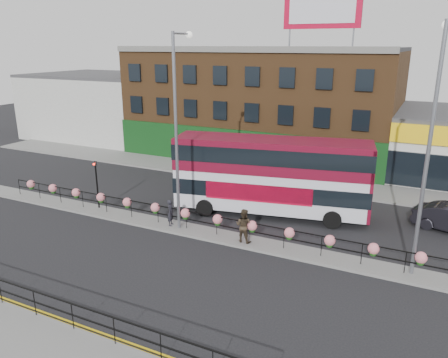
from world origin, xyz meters
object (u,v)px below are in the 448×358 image
at_px(double_decker_bus, 272,169).
at_px(lamp_column_east, 431,132).
at_px(pedestrian_b, 244,225).
at_px(lamp_column_west, 178,116).
at_px(pedestrian_a, 171,213).

bearing_deg(double_decker_bus, lamp_column_east, -25.72).
distance_m(pedestrian_b, lamp_column_west, 7.02).
xyz_separation_m(double_decker_bus, pedestrian_b, (0.21, -4.85, -1.94)).
distance_m(double_decker_bus, lamp_column_east, 10.49).
relative_size(lamp_column_west, lamp_column_east, 0.97).
relative_size(pedestrian_b, lamp_column_east, 0.17).
bearing_deg(pedestrian_b, pedestrian_a, 0.52).
bearing_deg(pedestrian_a, lamp_column_west, -85.77).
relative_size(double_decker_bus, lamp_column_west, 1.13).
distance_m(pedestrian_a, lamp_column_east, 14.66).
height_order(pedestrian_b, lamp_column_west, lamp_column_west).
distance_m(pedestrian_a, pedestrian_b, 4.83).
bearing_deg(pedestrian_b, lamp_column_east, -173.23).
bearing_deg(lamp_column_west, pedestrian_b, -4.93).
xyz_separation_m(double_decker_bus, pedestrian_a, (-4.61, -4.67, -2.09)).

